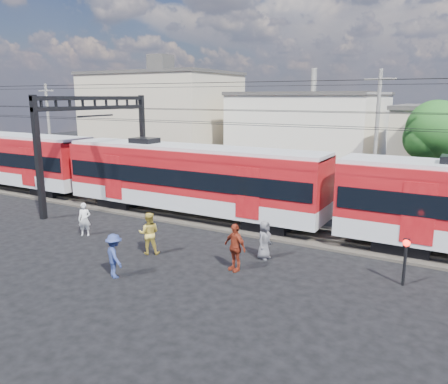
{
  "coord_description": "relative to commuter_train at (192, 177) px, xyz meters",
  "views": [
    {
      "loc": [
        11.04,
        -12.47,
        6.9
      ],
      "look_at": [
        1.12,
        5.0,
        2.5
      ],
      "focal_mm": 35.0,
      "sensor_mm": 36.0,
      "label": 1
    }
  ],
  "objects": [
    {
      "name": "ground",
      "position": [
        2.66,
        -8.0,
        -2.4
      ],
      "size": [
        120.0,
        120.0,
        0.0
      ],
      "primitive_type": "plane",
      "color": "black",
      "rests_on": "ground"
    },
    {
      "name": "track_bed",
      "position": [
        2.66,
        0.0,
        -2.34
      ],
      "size": [
        70.0,
        3.4,
        0.12
      ],
      "primitive_type": "cube",
      "color": "#2D2823",
      "rests_on": "ground"
    },
    {
      "name": "rail_near",
      "position": [
        2.66,
        -0.75,
        -2.22
      ],
      "size": [
        70.0,
        0.12,
        0.12
      ],
      "primitive_type": "cube",
      "color": "#59544C",
      "rests_on": "track_bed"
    },
    {
      "name": "rail_far",
      "position": [
        2.66,
        0.75,
        -2.22
      ],
      "size": [
        70.0,
        0.12,
        0.12
      ],
      "primitive_type": "cube",
      "color": "#59544C",
      "rests_on": "track_bed"
    },
    {
      "name": "commuter_train",
      "position": [
        0.0,
        0.0,
        0.0
      ],
      "size": [
        50.3,
        3.08,
        4.17
      ],
      "color": "black",
      "rests_on": "ground"
    },
    {
      "name": "catenary",
      "position": [
        -5.99,
        -0.0,
        2.73
      ],
      "size": [
        70.0,
        9.3,
        7.52
      ],
      "color": "black",
      "rests_on": "ground"
    },
    {
      "name": "building_west",
      "position": [
        -14.34,
        16.0,
        2.25
      ],
      "size": [
        14.28,
        10.2,
        9.3
      ],
      "color": "#B8A98D",
      "rests_on": "ground"
    },
    {
      "name": "building_midwest",
      "position": [
        0.66,
        19.0,
        1.25
      ],
      "size": [
        12.24,
        12.24,
        7.3
      ],
      "color": "silver",
      "rests_on": "ground"
    },
    {
      "name": "utility_pole_mid",
      "position": [
        8.66,
        7.0,
        2.13
      ],
      "size": [
        1.8,
        0.24,
        8.5
      ],
      "color": "slate",
      "rests_on": "ground"
    },
    {
      "name": "utility_pole_west",
      "position": [
        -19.34,
        6.0,
        1.88
      ],
      "size": [
        1.8,
        0.24,
        8.0
      ],
      "color": "slate",
      "rests_on": "ground"
    },
    {
      "name": "tree_near",
      "position": [
        11.85,
        10.09,
        2.26
      ],
      "size": [
        3.82,
        3.64,
        6.72
      ],
      "color": "#382619",
      "rests_on": "ground"
    },
    {
      "name": "pedestrian_a",
      "position": [
        -2.89,
        -5.51,
        -1.56
      ],
      "size": [
        0.73,
        0.67,
        1.68
      ],
      "primitive_type": "imported",
      "rotation": [
        0.0,
        0.0,
        0.57
      ],
      "color": "silver",
      "rests_on": "ground"
    },
    {
      "name": "pedestrian_b",
      "position": [
        1.64,
        -5.99,
        -1.45
      ],
      "size": [
        1.17,
        1.09,
        1.91
      ],
      "primitive_type": "imported",
      "rotation": [
        0.0,
        0.0,
        3.68
      ],
      "color": "gold",
      "rests_on": "ground"
    },
    {
      "name": "pedestrian_c",
      "position": [
        2.14,
        -8.7,
        -1.53
      ],
      "size": [
        1.3,
        1.1,
        1.75
      ],
      "primitive_type": "imported",
      "rotation": [
        0.0,
        0.0,
        2.66
      ],
      "color": "navy",
      "rests_on": "ground"
    },
    {
      "name": "pedestrian_d",
      "position": [
        5.87,
        -5.78,
        -1.42
      ],
      "size": [
        1.24,
        0.83,
        1.96
      ],
      "primitive_type": "imported",
      "rotation": [
        0.0,
        0.0,
        -0.33
      ],
      "color": "maroon",
      "rests_on": "ground"
    },
    {
      "name": "pedestrian_e",
      "position": [
        6.36,
        -4.01,
        -1.55
      ],
      "size": [
        0.61,
        0.87,
        1.7
      ],
      "primitive_type": "imported",
      "rotation": [
        0.0,
        0.0,
        1.49
      ],
      "color": "#515055",
      "rests_on": "ground"
    },
    {
      "name": "crossing_signal",
      "position": [
        12.02,
        -3.96,
        -1.13
      ],
      "size": [
        0.27,
        0.27,
        1.83
      ],
      "color": "black",
      "rests_on": "ground"
    }
  ]
}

